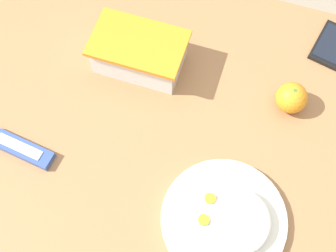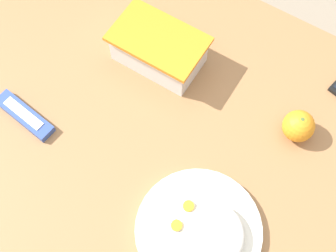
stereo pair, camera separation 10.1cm
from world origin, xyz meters
name	(u,v)px [view 1 (the left image)]	position (x,y,z in m)	size (l,w,h in m)	color
ground_plane	(172,209)	(0.00, 0.00, 0.00)	(10.00, 10.00, 0.00)	gray
table	(174,147)	(0.00, 0.00, 0.61)	(1.16, 0.86, 0.70)	#996B42
food_container	(139,54)	(-0.13, 0.14, 0.74)	(0.21, 0.13, 0.09)	white
orange_fruit	(291,98)	(0.23, 0.14, 0.74)	(0.07, 0.07, 0.07)	orange
rice_plate	(227,220)	(0.16, -0.16, 0.72)	(0.26, 0.26, 0.05)	silver
candy_bar	(20,148)	(-0.30, -0.14, 0.71)	(0.16, 0.06, 0.02)	#334C9E
cell_phone	(332,45)	(0.29, 0.33, 0.71)	(0.10, 0.13, 0.01)	black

